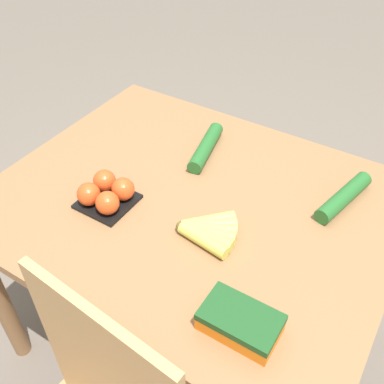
{
  "coord_description": "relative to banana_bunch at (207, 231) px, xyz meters",
  "views": [
    {
      "loc": [
        -0.52,
        0.83,
        1.61
      ],
      "look_at": [
        0.0,
        0.0,
        0.75
      ],
      "focal_mm": 42.0,
      "sensor_mm": 36.0,
      "label": 1
    }
  ],
  "objects": [
    {
      "name": "banana_bunch",
      "position": [
        0.0,
        0.0,
        0.0
      ],
      "size": [
        0.17,
        0.16,
        0.04
      ],
      "color": "brown",
      "rests_on": "dining_table"
    },
    {
      "name": "cucumber_near",
      "position": [
        0.19,
        -0.32,
        0.01
      ],
      "size": [
        0.1,
        0.24,
        0.05
      ],
      "color": "#236028",
      "rests_on": "dining_table"
    },
    {
      "name": "tomato_pack",
      "position": [
        0.31,
        0.04,
        0.02
      ],
      "size": [
        0.15,
        0.15,
        0.08
      ],
      "color": "black",
      "rests_on": "dining_table"
    },
    {
      "name": "cucumber_far",
      "position": [
        -0.27,
        -0.32,
        0.01
      ],
      "size": [
        0.1,
        0.24,
        0.05
      ],
      "color": "#236028",
      "rests_on": "dining_table"
    },
    {
      "name": "ground_plane",
      "position": [
        0.11,
        -0.1,
        -0.74
      ],
      "size": [
        12.0,
        12.0,
        0.0
      ],
      "primitive_type": "plane",
      "color": "#665B51"
    },
    {
      "name": "carrot_bag",
      "position": [
        -0.21,
        0.21,
        0.01
      ],
      "size": [
        0.17,
        0.11,
        0.05
      ],
      "color": "orange",
      "rests_on": "dining_table"
    },
    {
      "name": "dining_table",
      "position": [
        0.11,
        -0.1,
        -0.12
      ],
      "size": [
        1.16,
        0.94,
        0.72
      ],
      "color": "olive",
      "rests_on": "ground_plane"
    }
  ]
}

